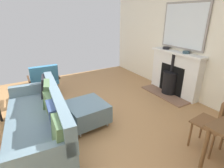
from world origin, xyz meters
TOP-DOWN VIEW (x-y plane):
  - ground_plane at (0.00, 0.00)m, footprint 5.47×5.84m
  - wall_left at (-2.74, 0.00)m, footprint 0.12×5.84m
  - fireplace at (-2.53, -0.16)m, footprint 0.60×1.44m
  - mirror_over_mantel at (-2.65, -0.16)m, footprint 0.04×1.18m
  - mantel_bowl_near at (-2.56, -0.53)m, footprint 0.17×0.17m
  - mantel_bowl_far at (-2.56, 0.07)m, footprint 0.15×0.15m
  - sofa at (0.64, 0.10)m, footprint 0.97×2.10m
  - ottoman at (-0.15, 0.03)m, footprint 0.71×0.73m
  - armchair_accent at (0.30, -1.51)m, footprint 0.68×0.61m
  - dining_chair_near_fireplace at (-1.45, 1.59)m, footprint 0.44×0.44m

SIDE VIEW (x-z plane):
  - ground_plane at x=0.00m, z-range -0.01..0.00m
  - ottoman at x=-0.15m, z-range 0.04..0.46m
  - sofa at x=0.64m, z-range -0.05..0.78m
  - armchair_accent at x=0.30m, z-range 0.06..0.89m
  - fireplace at x=-2.53m, z-range -0.06..1.00m
  - dining_chair_near_fireplace at x=-1.45m, z-range 0.08..0.96m
  - mantel_bowl_far at x=-2.56m, z-range 1.07..1.12m
  - mantel_bowl_near at x=-2.56m, z-range 1.07..1.12m
  - wall_left at x=-2.74m, z-range 0.00..2.78m
  - mirror_over_mantel at x=-2.65m, z-range 1.12..2.14m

